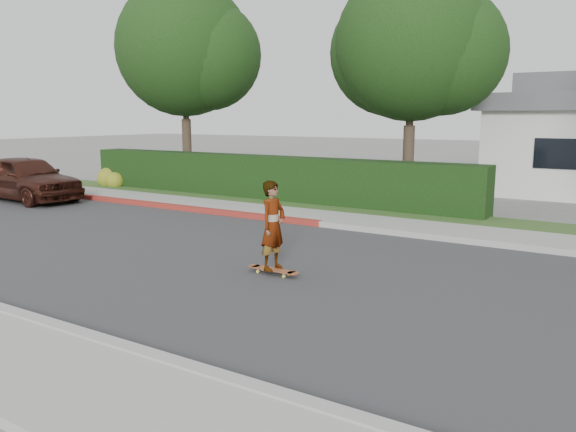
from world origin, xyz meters
name	(u,v)px	position (x,y,z in m)	size (l,w,h in m)	color
ground	(183,254)	(0.00, 0.00, 0.00)	(120.00, 120.00, 0.00)	slate
road	(183,254)	(0.00, 0.00, 0.01)	(60.00, 8.00, 0.01)	#2D2D30
curb_far	(288,220)	(0.00, 4.10, 0.07)	(60.00, 0.20, 0.15)	#9E9E99
curb_red_section	(153,205)	(-5.00, 4.10, 0.08)	(12.00, 0.21, 0.15)	maroon
sidewalk_far	(305,216)	(0.00, 5.00, 0.06)	(60.00, 1.60, 0.12)	gray
planting_strip	(331,208)	(0.00, 6.60, 0.05)	(60.00, 1.60, 0.10)	#2D4C1E
hedge	(262,178)	(-3.00, 7.20, 0.75)	(15.00, 1.00, 1.50)	black
flowering_shrub	(111,179)	(-10.01, 6.74, 0.33)	(1.40, 1.00, 0.90)	#2D4C19
tree_left	(187,52)	(-7.51, 8.69, 5.26)	(5.99, 5.21, 8.00)	#33261C
tree_center	(414,49)	(1.49, 9.19, 4.90)	(5.66, 4.84, 7.44)	#33261C
skateboard	(273,270)	(2.43, -0.27, 0.09)	(1.06, 0.23, 0.10)	yellow
skateboarder	(273,226)	(2.43, -0.27, 0.90)	(0.58, 0.38, 1.59)	white
car_maroon	(26,178)	(-9.58, 2.84, 0.77)	(1.81, 4.50, 1.53)	#3E1C13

